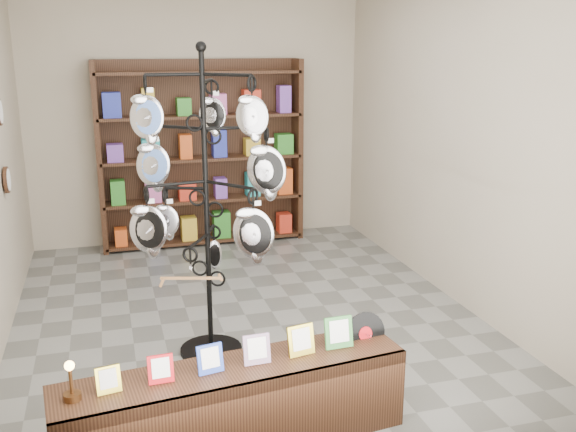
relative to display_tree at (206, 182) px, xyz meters
name	(u,v)px	position (x,y,z in m)	size (l,w,h in m)	color
ground	(245,315)	(0.41, 0.62, -1.38)	(5.00, 5.00, 0.00)	slate
room_envelope	(241,109)	(0.41, 0.62, 0.47)	(5.00, 5.00, 5.00)	#AEA18C
display_tree	(206,182)	(0.00, 0.00, 0.00)	(1.29, 1.29, 2.39)	black
front_shelf	(235,406)	(-0.06, -1.26, -1.12)	(2.15, 0.67, 0.75)	black
back_shelving	(202,160)	(0.41, 2.92, -0.35)	(2.42, 0.36, 2.20)	black
wall_clocks	(3,146)	(-1.56, 1.42, 0.12)	(0.03, 0.24, 0.84)	black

